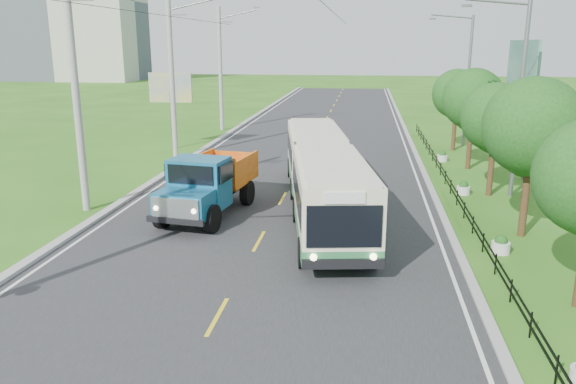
% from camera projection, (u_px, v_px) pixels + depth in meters
% --- Properties ---
extents(ground, '(240.00, 240.00, 0.00)m').
position_uv_depth(ground, '(217.00, 317.00, 15.05)').
color(ground, '#2B5E16').
rests_on(ground, ground).
extents(road, '(14.00, 120.00, 0.02)m').
position_uv_depth(road, '(302.00, 164.00, 34.20)').
color(road, '#28282B').
rests_on(road, ground).
extents(curb_left, '(0.40, 120.00, 0.15)m').
position_uv_depth(curb_left, '(188.00, 159.00, 35.14)').
color(curb_left, '#9E9E99').
rests_on(curb_left, ground).
extents(curb_right, '(0.30, 120.00, 0.10)m').
position_uv_depth(curb_right, '(421.00, 166.00, 33.25)').
color(curb_right, '#9E9E99').
rests_on(curb_right, ground).
extents(edge_line_left, '(0.12, 120.00, 0.00)m').
position_uv_depth(edge_line_left, '(196.00, 161.00, 35.08)').
color(edge_line_left, silver).
rests_on(edge_line_left, road).
extents(edge_line_right, '(0.12, 120.00, 0.00)m').
position_uv_depth(edge_line_right, '(413.00, 167.00, 33.32)').
color(edge_line_right, silver).
rests_on(edge_line_right, road).
extents(centre_dash, '(0.12, 2.20, 0.00)m').
position_uv_depth(centre_dash, '(217.00, 316.00, 15.05)').
color(centre_dash, yellow).
rests_on(centre_dash, road).
extents(railing_right, '(0.04, 40.00, 0.60)m').
position_uv_depth(railing_right, '(451.00, 188.00, 27.32)').
color(railing_right, black).
rests_on(railing_right, ground).
extents(pole_near, '(3.51, 0.32, 10.00)m').
position_uv_depth(pole_near, '(77.00, 93.00, 23.46)').
color(pole_near, gray).
rests_on(pole_near, ground).
extents(pole_mid, '(3.51, 0.32, 10.00)m').
position_uv_depth(pole_mid, '(172.00, 77.00, 34.95)').
color(pole_mid, gray).
rests_on(pole_mid, ground).
extents(pole_far, '(3.51, 0.32, 10.00)m').
position_uv_depth(pole_far, '(221.00, 69.00, 46.44)').
color(pole_far, gray).
rests_on(pole_far, ground).
extents(tree_third, '(3.60, 3.62, 6.00)m').
position_uv_depth(tree_third, '(533.00, 132.00, 20.52)').
color(tree_third, '#382314').
rests_on(tree_third, ground).
extents(tree_fourth, '(3.24, 3.31, 5.40)m').
position_uv_depth(tree_fourth, '(496.00, 121.00, 26.37)').
color(tree_fourth, '#382314').
rests_on(tree_fourth, ground).
extents(tree_fifth, '(3.48, 3.52, 5.80)m').
position_uv_depth(tree_fifth, '(474.00, 102.00, 32.05)').
color(tree_fifth, '#382314').
rests_on(tree_fifth, ground).
extents(tree_back, '(3.30, 3.36, 5.50)m').
position_uv_depth(tree_back, '(457.00, 96.00, 37.85)').
color(tree_back, '#382314').
rests_on(tree_back, ground).
extents(streetlight_mid, '(3.02, 0.20, 9.07)m').
position_uv_depth(streetlight_mid, '(517.00, 93.00, 25.80)').
color(streetlight_mid, slate).
rests_on(streetlight_mid, ground).
extents(streetlight_far, '(3.02, 0.20, 9.07)m').
position_uv_depth(streetlight_far, '(466.00, 76.00, 39.20)').
color(streetlight_far, slate).
rests_on(streetlight_far, ground).
extents(planter_near, '(0.64, 0.64, 0.67)m').
position_uv_depth(planter_near, '(501.00, 245.00, 19.59)').
color(planter_near, silver).
rests_on(planter_near, ground).
extents(planter_mid, '(0.64, 0.64, 0.67)m').
position_uv_depth(planter_mid, '(463.00, 189.00, 27.25)').
color(planter_mid, silver).
rests_on(planter_mid, ground).
extents(planter_far, '(0.64, 0.64, 0.67)m').
position_uv_depth(planter_far, '(442.00, 157.00, 34.91)').
color(planter_far, silver).
rests_on(planter_far, ground).
extents(billboard_left, '(3.00, 0.20, 5.20)m').
position_uv_depth(billboard_left, '(171.00, 93.00, 38.30)').
color(billboard_left, slate).
rests_on(billboard_left, ground).
extents(billboard_right, '(0.24, 6.00, 7.30)m').
position_uv_depth(billboard_right, '(522.00, 76.00, 31.21)').
color(billboard_right, slate).
rests_on(billboard_right, ground).
extents(apartment_near, '(28.00, 14.00, 30.00)m').
position_uv_depth(apartment_near, '(66.00, 2.00, 109.44)').
color(apartment_near, '#B7B2A3').
rests_on(apartment_near, ground).
extents(apartment_far, '(24.00, 14.00, 26.00)m').
position_uv_depth(apartment_far, '(24.00, 19.00, 137.20)').
color(apartment_far, '#B7B2A3').
rests_on(apartment_far, ground).
extents(bus, '(4.99, 15.74, 3.00)m').
position_uv_depth(bus, '(322.00, 171.00, 24.07)').
color(bus, '#2E7342').
rests_on(bus, ground).
extents(dump_truck, '(3.18, 6.51, 2.63)m').
position_uv_depth(dump_truck, '(208.00, 181.00, 23.71)').
color(dump_truck, '#155D83').
rests_on(dump_truck, ground).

